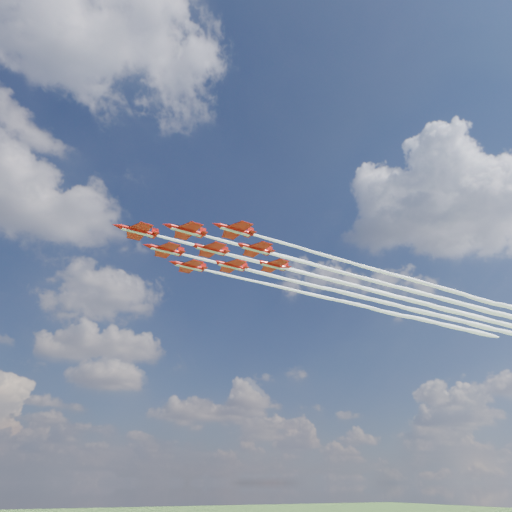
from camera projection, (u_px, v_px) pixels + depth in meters
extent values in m
cylinder|color=red|center=(138.00, 231.00, 127.09)|extent=(8.92, 2.12, 1.22)
cone|color=red|center=(116.00, 225.00, 124.42)|extent=(2.32, 1.44, 1.22)
cone|color=red|center=(157.00, 236.00, 129.60)|extent=(1.76, 1.27, 1.11)
ellipsoid|color=black|center=(129.00, 227.00, 126.23)|extent=(2.39, 1.24, 0.79)
cube|color=red|center=(140.00, 232.00, 127.33)|extent=(4.56, 10.48, 0.15)
cube|color=red|center=(154.00, 235.00, 129.22)|extent=(1.95, 4.12, 0.13)
cube|color=red|center=(155.00, 232.00, 129.74)|extent=(1.78, 0.34, 1.99)
cube|color=silver|center=(137.00, 233.00, 126.86)|extent=(8.35, 1.84, 0.13)
cylinder|color=red|center=(186.00, 230.00, 126.83)|extent=(8.92, 2.12, 1.22)
cone|color=red|center=(166.00, 225.00, 124.16)|extent=(2.32, 1.44, 1.22)
cone|color=red|center=(205.00, 235.00, 129.34)|extent=(1.76, 1.27, 1.11)
ellipsoid|color=black|center=(178.00, 226.00, 125.97)|extent=(2.39, 1.24, 0.79)
cube|color=red|center=(188.00, 231.00, 127.07)|extent=(4.56, 10.48, 0.15)
cube|color=red|center=(202.00, 235.00, 128.96)|extent=(1.95, 4.12, 0.13)
cube|color=red|center=(203.00, 231.00, 129.48)|extent=(1.78, 0.34, 1.99)
cube|color=silver|center=(186.00, 232.00, 126.60)|extent=(8.35, 1.84, 0.13)
cylinder|color=red|center=(165.00, 250.00, 137.40)|extent=(8.92, 2.12, 1.22)
cone|color=red|center=(146.00, 245.00, 134.73)|extent=(2.32, 1.44, 1.22)
cone|color=red|center=(183.00, 254.00, 139.90)|extent=(1.76, 1.27, 1.11)
ellipsoid|color=black|center=(158.00, 246.00, 136.54)|extent=(2.39, 1.24, 0.79)
cube|color=red|center=(167.00, 250.00, 137.64)|extent=(4.56, 10.48, 0.15)
cube|color=red|center=(180.00, 253.00, 139.53)|extent=(1.95, 4.12, 0.13)
cube|color=red|center=(181.00, 250.00, 140.05)|extent=(1.78, 0.34, 1.99)
cube|color=silver|center=(165.00, 252.00, 137.17)|extent=(8.35, 1.84, 0.13)
cylinder|color=red|center=(235.00, 230.00, 126.57)|extent=(8.92, 2.12, 1.22)
cone|color=red|center=(216.00, 224.00, 123.90)|extent=(2.32, 1.44, 1.22)
cone|color=red|center=(252.00, 235.00, 129.07)|extent=(1.76, 1.27, 1.11)
ellipsoid|color=black|center=(228.00, 226.00, 125.71)|extent=(2.39, 1.24, 0.79)
cube|color=red|center=(237.00, 231.00, 126.81)|extent=(4.56, 10.48, 0.15)
cube|color=red|center=(250.00, 234.00, 128.70)|extent=(1.95, 4.12, 0.13)
cube|color=red|center=(251.00, 231.00, 129.22)|extent=(1.78, 0.34, 1.99)
cube|color=silver|center=(235.00, 232.00, 126.34)|extent=(8.35, 1.84, 0.13)
cylinder|color=red|center=(210.00, 249.00, 137.14)|extent=(8.92, 2.12, 1.22)
cone|color=red|center=(192.00, 245.00, 134.47)|extent=(2.32, 1.44, 1.22)
cone|color=red|center=(227.00, 254.00, 139.64)|extent=(1.76, 1.27, 1.11)
ellipsoid|color=black|center=(203.00, 246.00, 136.28)|extent=(2.39, 1.24, 0.79)
cube|color=red|center=(212.00, 250.00, 137.38)|extent=(4.56, 10.48, 0.15)
cube|color=red|center=(224.00, 253.00, 139.27)|extent=(1.95, 4.12, 0.13)
cube|color=red|center=(225.00, 250.00, 139.79)|extent=(1.78, 0.34, 1.99)
cube|color=silver|center=(210.00, 251.00, 136.91)|extent=(8.35, 1.84, 0.13)
cylinder|color=red|center=(189.00, 266.00, 147.71)|extent=(8.92, 2.12, 1.22)
cone|color=red|center=(172.00, 262.00, 145.04)|extent=(2.32, 1.44, 1.22)
cone|color=red|center=(205.00, 270.00, 150.21)|extent=(1.76, 1.27, 1.11)
ellipsoid|color=black|center=(182.00, 263.00, 146.85)|extent=(2.39, 1.24, 0.79)
cube|color=red|center=(191.00, 267.00, 147.95)|extent=(4.56, 10.48, 0.15)
cube|color=red|center=(203.00, 269.00, 149.84)|extent=(1.95, 4.12, 0.13)
cube|color=red|center=(203.00, 266.00, 150.36)|extent=(1.78, 0.34, 1.99)
cube|color=silver|center=(189.00, 268.00, 147.48)|extent=(8.35, 1.84, 0.13)
cylinder|color=red|center=(256.00, 249.00, 136.87)|extent=(8.92, 2.12, 1.22)
cone|color=red|center=(238.00, 244.00, 134.21)|extent=(2.32, 1.44, 1.22)
cone|color=red|center=(271.00, 253.00, 139.38)|extent=(1.76, 1.27, 1.11)
ellipsoid|color=black|center=(249.00, 245.00, 136.01)|extent=(2.39, 1.24, 0.79)
cube|color=red|center=(257.00, 250.00, 137.12)|extent=(4.56, 10.48, 0.15)
cube|color=red|center=(269.00, 253.00, 139.01)|extent=(1.95, 4.12, 0.13)
cube|color=red|center=(270.00, 249.00, 139.53)|extent=(1.78, 0.34, 1.99)
cube|color=silver|center=(256.00, 251.00, 136.64)|extent=(8.35, 1.84, 0.13)
cylinder|color=red|center=(231.00, 266.00, 147.44)|extent=(8.92, 2.12, 1.22)
cone|color=red|center=(214.00, 262.00, 144.78)|extent=(2.32, 1.44, 1.22)
cone|color=red|center=(246.00, 269.00, 149.95)|extent=(1.76, 1.27, 1.11)
ellipsoid|color=black|center=(225.00, 263.00, 146.58)|extent=(2.39, 1.24, 0.79)
cube|color=red|center=(233.00, 266.00, 147.69)|extent=(4.56, 10.48, 0.15)
cube|color=red|center=(244.00, 269.00, 149.58)|extent=(1.95, 4.12, 0.13)
cube|color=red|center=(245.00, 266.00, 150.10)|extent=(1.78, 0.34, 1.99)
cube|color=silver|center=(231.00, 267.00, 147.21)|extent=(8.35, 1.84, 0.13)
cylinder|color=red|center=(273.00, 265.00, 147.18)|extent=(8.92, 2.12, 1.22)
cone|color=red|center=(257.00, 261.00, 144.51)|extent=(2.32, 1.44, 1.22)
cone|color=red|center=(288.00, 269.00, 149.69)|extent=(1.76, 1.27, 1.11)
ellipsoid|color=black|center=(267.00, 262.00, 146.32)|extent=(2.39, 1.24, 0.79)
cube|color=red|center=(275.00, 266.00, 147.43)|extent=(4.56, 10.48, 0.15)
cube|color=red|center=(285.00, 268.00, 149.31)|extent=(1.95, 4.12, 0.13)
cube|color=red|center=(286.00, 266.00, 149.83)|extent=(1.78, 0.34, 1.99)
cube|color=silver|center=(273.00, 267.00, 146.95)|extent=(8.35, 1.84, 0.13)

